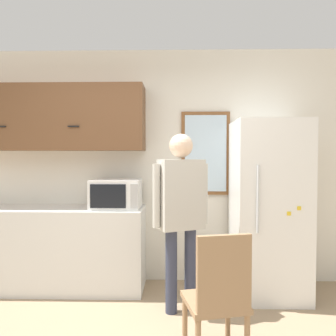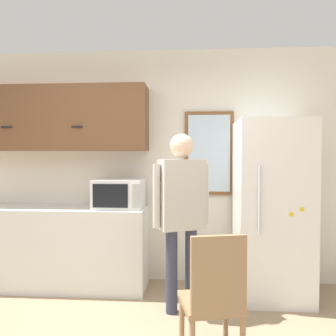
{
  "view_description": "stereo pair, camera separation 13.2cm",
  "coord_description": "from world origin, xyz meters",
  "px_view_note": "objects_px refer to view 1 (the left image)",
  "views": [
    {
      "loc": [
        0.4,
        -1.86,
        1.46
      ],
      "look_at": [
        0.33,
        1.08,
        1.36
      ],
      "focal_mm": 35.0,
      "sensor_mm": 36.0,
      "label": 1
    },
    {
      "loc": [
        0.53,
        -1.86,
        1.46
      ],
      "look_at": [
        0.33,
        1.08,
        1.36
      ],
      "focal_mm": 35.0,
      "sensor_mm": 36.0,
      "label": 2
    }
  ],
  "objects_px": {
    "chair": "(218,294)",
    "microwave": "(116,194)",
    "person": "(181,204)",
    "refrigerator": "(268,208)"
  },
  "relations": [
    {
      "from": "person",
      "to": "refrigerator",
      "type": "relative_size",
      "value": 0.91
    },
    {
      "from": "microwave",
      "to": "person",
      "type": "bearing_deg",
      "value": -34.61
    },
    {
      "from": "person",
      "to": "chair",
      "type": "distance_m",
      "value": 1.01
    },
    {
      "from": "microwave",
      "to": "refrigerator",
      "type": "distance_m",
      "value": 1.63
    },
    {
      "from": "microwave",
      "to": "chair",
      "type": "bearing_deg",
      "value": -54.35
    },
    {
      "from": "microwave",
      "to": "refrigerator",
      "type": "relative_size",
      "value": 0.29
    },
    {
      "from": "microwave",
      "to": "person",
      "type": "xyz_separation_m",
      "value": [
        0.7,
        -0.48,
        -0.04
      ]
    },
    {
      "from": "refrigerator",
      "to": "chair",
      "type": "distance_m",
      "value": 1.47
    },
    {
      "from": "chair",
      "to": "microwave",
      "type": "bearing_deg",
      "value": -67.17
    },
    {
      "from": "refrigerator",
      "to": "chair",
      "type": "bearing_deg",
      "value": -118.72
    }
  ]
}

